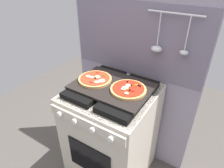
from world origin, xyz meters
name	(u,v)px	position (x,y,z in m)	size (l,w,h in m)	color
ground_plane	(112,167)	(0.00, 0.00, 0.00)	(4.00, 4.00, 0.00)	#4C4742
kitchen_backsplash	(133,81)	(0.00, 0.33, 0.79)	(1.10, 0.09, 1.55)	gray
stove	(112,133)	(0.00, 0.00, 0.45)	(0.60, 0.64, 0.90)	beige
baking_tray	(112,86)	(0.00, 0.00, 0.91)	(0.54, 0.38, 0.02)	black
pizza_left	(95,79)	(-0.14, -0.01, 0.93)	(0.24, 0.24, 0.03)	tan
pizza_right	(128,89)	(0.13, 0.00, 0.93)	(0.24, 0.24, 0.03)	tan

